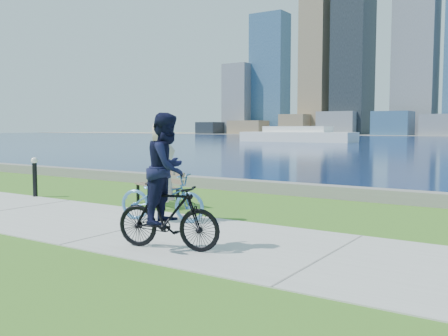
% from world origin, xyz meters
% --- Properties ---
extents(ground, '(320.00, 320.00, 0.00)m').
position_xyz_m(ground, '(0.00, 0.00, 0.00)').
color(ground, '#366A1B').
rests_on(ground, ground).
extents(concrete_path, '(80.00, 3.50, 0.02)m').
position_xyz_m(concrete_path, '(0.00, 0.00, 0.01)').
color(concrete_path, '#AEAEA9').
rests_on(concrete_path, ground).
extents(seawall, '(90.00, 0.50, 0.35)m').
position_xyz_m(seawall, '(0.00, 6.20, 0.17)').
color(seawall, slate).
rests_on(seawall, ground).
extents(ferry_near, '(15.89, 4.54, 2.16)m').
position_xyz_m(ferry_near, '(-22.61, 55.85, 0.90)').
color(ferry_near, white).
rests_on(ferry_near, ground).
extents(park_bench, '(1.80, 1.21, 0.88)m').
position_xyz_m(park_bench, '(-1.49, 2.56, 0.54)').
color(park_bench, black).
rests_on(park_bench, ground).
extents(bollard_lamp, '(0.18, 0.18, 1.14)m').
position_xyz_m(bollard_lamp, '(-5.44, 1.72, 0.65)').
color(bollard_lamp, black).
rests_on(bollard_lamp, ground).
extents(cyclist_woman, '(1.12, 2.01, 2.09)m').
position_xyz_m(cyclist_woman, '(0.03, 0.84, 0.80)').
color(cyclist_woman, '#518DC5').
rests_on(cyclist_woman, ground).
extents(cyclist_man, '(0.91, 1.86, 2.19)m').
position_xyz_m(cyclist_man, '(1.71, -0.98, 0.94)').
color(cyclist_man, black).
rests_on(cyclist_man, ground).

